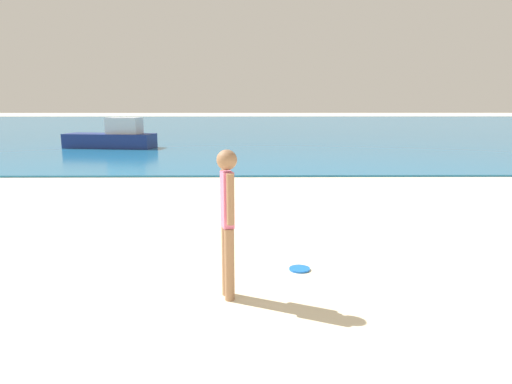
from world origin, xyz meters
TOP-DOWN VIEW (x-y plane):
  - water at (0.00, 42.45)m, footprint 160.00×60.00m
  - person_standing at (-0.47, 4.17)m, footprint 0.22×0.37m
  - frisbee at (0.41, 5.00)m, footprint 0.27×0.27m
  - boat_near at (-6.65, 20.74)m, footprint 4.28×1.96m

SIDE VIEW (x-z plane):
  - frisbee at x=0.41m, z-range 0.00..0.03m
  - water at x=0.00m, z-range 0.00..0.06m
  - boat_near at x=-6.65m, z-range -0.16..1.25m
  - person_standing at x=-0.47m, z-range 0.11..1.75m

